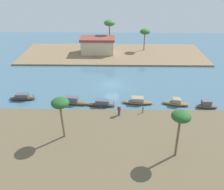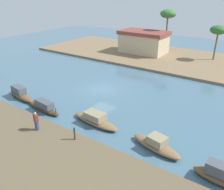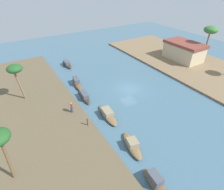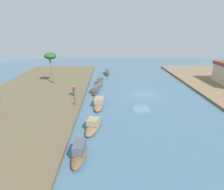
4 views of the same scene
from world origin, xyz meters
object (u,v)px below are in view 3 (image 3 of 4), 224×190
Objects in this scene: palm_tree_right_tall at (211,30)px; riverside_building at (184,51)px; sampan_midstream at (155,182)px; person_on_near_bank at (72,108)px; sampan_foreground at (107,114)px; sampan_upstream_small at (84,96)px; sampan_with_red_awning at (67,64)px; sampan_near_left_bank at (77,83)px; mooring_post at (87,122)px; sampan_downstream_large at (132,145)px; palm_tree_left_near at (15,70)px.

palm_tree_right_tall is 6.16m from riverside_building.
sampan_midstream is 2.10× the size of person_on_near_bank.
sampan_foreground is 0.59× the size of riverside_building.
sampan_upstream_small is at bearing -166.95° from sampan_foreground.
sampan_with_red_awning is 28.89m from sampan_midstream.
sampan_near_left_bank is 7.83m from person_on_near_bank.
person_on_near_bank reaches higher than mooring_post.
sampan_upstream_small is 24.83m from riverside_building.
sampan_downstream_large is (5.89, -0.32, -0.01)m from sampan_foreground.
sampan_downstream_large is 4.15× the size of mooring_post.
riverside_building is at bearing 129.87° from sampan_midstream.
palm_tree_right_tall is at bearing 93.71° from sampan_upstream_small.
person_on_near_bank is at bearing -18.12° from sampan_near_left_bank.
sampan_foreground is (18.45, -0.92, -0.02)m from sampan_with_red_awning.
person_on_near_bank is (-13.31, -2.74, 0.61)m from sampan_midstream.
sampan_with_red_awning is at bearing 168.01° from mooring_post.
person_on_near_bank reaches higher than sampan_with_red_awning.
palm_tree_left_near is at bearing -93.55° from riverside_building.
palm_tree_left_near is 0.76× the size of palm_tree_right_tall.
sampan_with_red_awning is 24.37m from sampan_downstream_large.
sampan_downstream_large reaches higher than sampan_upstream_small.
sampan_foreground is 9.93m from sampan_near_left_bank.
sampan_midstream is 0.78× the size of sampan_downstream_large.
sampan_upstream_small is 11.54m from sampan_downstream_large.
sampan_midstream is 0.68× the size of sampan_foreground.
sampan_foreground is at bearing -171.31° from sampan_downstream_large.
sampan_midstream is at bearing 11.58° from mooring_post.
palm_tree_left_near is at bearing -49.44° from sampan_with_red_awning.
mooring_post is (-5.40, -2.79, 0.45)m from sampan_downstream_large.
sampan_with_red_awning is at bearing -171.12° from sampan_downstream_large.
sampan_downstream_large is 30.08m from palm_tree_right_tall.
sampan_upstream_small is (-16.01, 0.21, -0.05)m from sampan_midstream.
sampan_with_red_awning is 25.26m from riverside_building.
person_on_near_bank reaches higher than sampan_downstream_large.
mooring_post is 0.14× the size of palm_tree_right_tall.
riverside_building reaches higher than sampan_near_left_bank.
sampan_upstream_small is (4.29, -0.55, -0.05)m from sampan_near_left_bank.
sampan_foreground is at bearing -71.92° from riverside_building.
palm_tree_left_near is (-9.76, -8.83, 4.68)m from sampan_foreground.
sampan_midstream is 32.62m from palm_tree_right_tall.
person_on_near_bank is 0.19× the size of riverside_building.
person_on_near_bank is at bearing -168.18° from mooring_post.
sampan_foreground is 4.79× the size of mooring_post.
palm_tree_right_tall reaches higher than sampan_foreground.
person_on_near_bank is 9.36m from palm_tree_left_near.
sampan_foreground is 3.10× the size of person_on_near_bank.
sampan_midstream reaches higher than sampan_with_red_awning.
sampan_with_red_awning is 18.47m from sampan_foreground.
sampan_midstream is at bearing -1.70° from sampan_foreground.
sampan_upstream_small is (-5.64, -0.87, 0.01)m from sampan_foreground.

